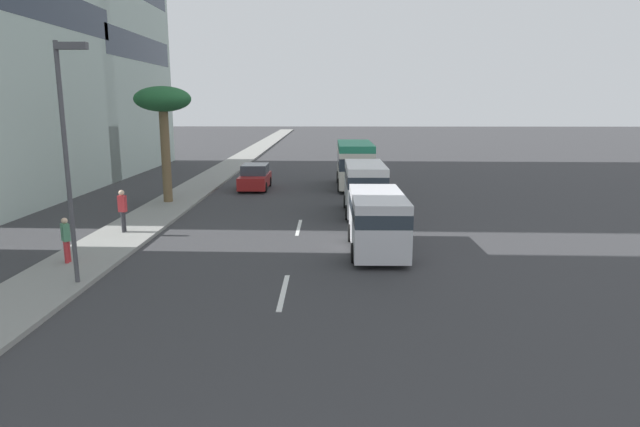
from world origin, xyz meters
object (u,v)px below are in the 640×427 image
(palm_tree, at_px, (163,104))
(pedestrian_near_lamp, at_px, (66,238))
(street_lamp, at_px, (68,139))
(pedestrian_mid_block, at_px, (123,209))
(van_second, at_px, (377,219))
(van_lead, at_px, (365,185))
(minibus_third, at_px, (355,163))
(car_fourth, at_px, (255,178))

(palm_tree, bearing_deg, pedestrian_near_lamp, 179.82)
(palm_tree, xyz_separation_m, street_lamp, (-14.02, -1.35, -0.98))
(pedestrian_mid_block, bearing_deg, pedestrian_near_lamp, 94.20)
(van_second, xyz_separation_m, street_lamp, (-4.21, 9.55, 3.27))
(van_lead, relative_size, minibus_third, 0.75)
(pedestrian_near_lamp, height_order, street_lamp, street_lamp)
(van_second, distance_m, pedestrian_near_lamp, 11.14)
(van_second, xyz_separation_m, pedestrian_mid_block, (2.45, 10.67, -0.12))
(car_fourth, bearing_deg, street_lamp, -8.25)
(van_second, relative_size, car_fourth, 1.22)
(minibus_third, height_order, pedestrian_near_lamp, minibus_third)
(car_fourth, relative_size, street_lamp, 0.58)
(car_fourth, relative_size, pedestrian_mid_block, 2.27)
(minibus_third, relative_size, palm_tree, 1.04)
(van_lead, relative_size, pedestrian_mid_block, 2.71)
(van_lead, distance_m, van_second, 7.25)
(car_fourth, xyz_separation_m, pedestrian_mid_block, (-12.90, 3.95, 0.40))
(pedestrian_near_lamp, bearing_deg, palm_tree, -42.82)
(van_lead, xyz_separation_m, palm_tree, (2.57, 10.90, 4.06))
(minibus_third, xyz_separation_m, pedestrian_near_lamp, (-18.43, 10.86, -0.63))
(car_fourth, height_order, palm_tree, palm_tree)
(van_lead, xyz_separation_m, van_second, (-7.24, 0.01, -0.18))
(van_lead, distance_m, minibus_third, 9.06)
(car_fourth, height_order, pedestrian_mid_block, pedestrian_mid_block)
(pedestrian_near_lamp, xyz_separation_m, pedestrian_mid_block, (4.57, -0.27, 0.15))
(car_fourth, bearing_deg, van_second, 23.62)
(pedestrian_near_lamp, bearing_deg, street_lamp, 171.05)
(pedestrian_mid_block, height_order, street_lamp, street_lamp)
(van_lead, height_order, pedestrian_mid_block, van_lead)
(van_lead, bearing_deg, pedestrian_mid_block, 114.20)
(minibus_third, bearing_deg, palm_tree, 120.94)
(van_second, bearing_deg, car_fourth, 23.62)
(van_lead, xyz_separation_m, street_lamp, (-11.45, 9.56, 3.08))
(street_lamp, bearing_deg, pedestrian_near_lamp, 33.68)
(minibus_third, height_order, street_lamp, street_lamp)
(car_fourth, relative_size, pedestrian_near_lamp, 2.61)
(pedestrian_near_lamp, bearing_deg, minibus_third, -73.15)
(pedestrian_near_lamp, distance_m, street_lamp, 4.33)
(van_second, bearing_deg, pedestrian_near_lamp, 101.00)
(van_lead, relative_size, van_second, 0.98)
(pedestrian_mid_block, relative_size, palm_tree, 0.29)
(van_lead, xyz_separation_m, pedestrian_mid_block, (-4.80, 10.67, -0.30))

